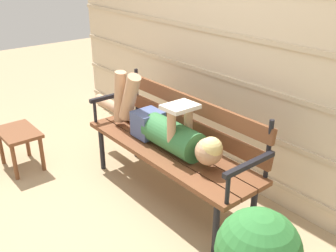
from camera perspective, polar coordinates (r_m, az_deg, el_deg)
name	(u,v)px	position (r m, az deg, el deg)	size (l,w,h in m)	color
ground_plane	(150,204)	(3.11, -2.70, -11.35)	(12.00, 12.00, 0.00)	tan
house_siding	(230,33)	(3.12, 9.14, 13.31)	(4.43, 0.08, 2.46)	beige
park_bench	(175,140)	(2.99, 1.03, -2.09)	(1.61, 0.49, 0.85)	brown
reclining_person	(161,127)	(2.97, -1.06, -0.08)	(1.68, 0.26, 0.52)	#33703D
footstool	(19,138)	(3.70, -21.09, -1.63)	(0.45, 0.30, 0.36)	brown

